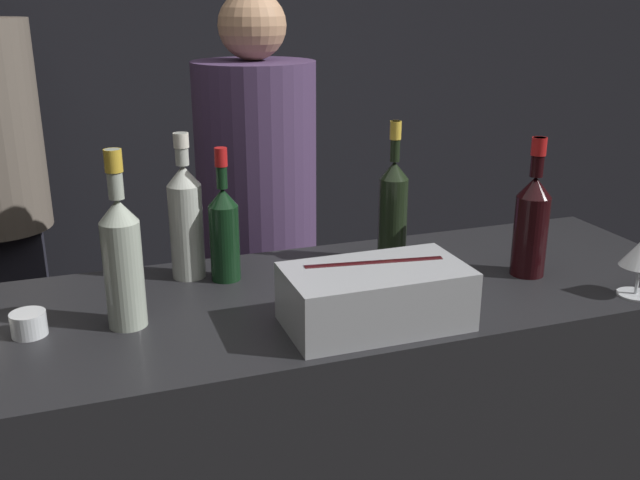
# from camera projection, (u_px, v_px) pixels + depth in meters

# --- Properties ---
(wall_back_chalkboard) EXTENTS (6.40, 0.06, 2.80)m
(wall_back_chalkboard) POSITION_uv_depth(u_px,v_px,m) (183.00, 67.00, 3.28)
(wall_back_chalkboard) COLOR black
(wall_back_chalkboard) RESTS_ON ground_plane
(ice_bin_with_bottles) EXTENTS (0.38, 0.21, 0.13)m
(ice_bin_with_bottles) POSITION_uv_depth(u_px,v_px,m) (377.00, 293.00, 1.48)
(ice_bin_with_bottles) COLOR #9EA0A5
(ice_bin_with_bottles) RESTS_ON bar_counter
(candle_votive) EXTENTS (0.07, 0.07, 0.05)m
(candle_votive) POSITION_uv_depth(u_px,v_px,m) (29.00, 324.00, 1.44)
(candle_votive) COLOR silver
(candle_votive) RESTS_ON bar_counter
(rose_wine_bottle) EXTENTS (0.08, 0.08, 0.37)m
(rose_wine_bottle) POSITION_uv_depth(u_px,v_px,m) (122.00, 257.00, 1.45)
(rose_wine_bottle) COLOR #9EA899
(rose_wine_bottle) RESTS_ON bar_counter
(white_wine_bottle) EXTENTS (0.08, 0.08, 0.36)m
(white_wine_bottle) POSITION_uv_depth(u_px,v_px,m) (186.00, 218.00, 1.71)
(white_wine_bottle) COLOR #B2B7AD
(white_wine_bottle) RESTS_ON bar_counter
(red_wine_bottle_tall) EXTENTS (0.08, 0.08, 0.34)m
(red_wine_bottle_tall) POSITION_uv_depth(u_px,v_px,m) (532.00, 221.00, 1.73)
(red_wine_bottle_tall) COLOR black
(red_wine_bottle_tall) RESTS_ON bar_counter
(champagne_bottle) EXTENTS (0.07, 0.07, 0.37)m
(champagne_bottle) POSITION_uv_depth(u_px,v_px,m) (393.00, 208.00, 1.81)
(champagne_bottle) COLOR black
(champagne_bottle) RESTS_ON bar_counter
(red_wine_bottle_burgundy) EXTENTS (0.07, 0.07, 0.32)m
(red_wine_bottle_burgundy) POSITION_uv_depth(u_px,v_px,m) (224.00, 229.00, 1.70)
(red_wine_bottle_burgundy) COLOR black
(red_wine_bottle_burgundy) RESTS_ON bar_counter
(person_in_hoodie) EXTENTS (0.39, 0.39, 1.73)m
(person_in_hoodie) POSITION_uv_depth(u_px,v_px,m) (258.00, 233.00, 2.38)
(person_in_hoodie) COLOR black
(person_in_hoodie) RESTS_ON ground_plane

